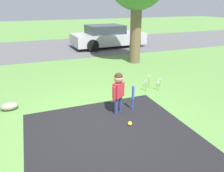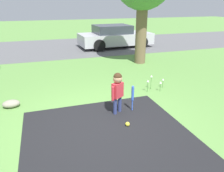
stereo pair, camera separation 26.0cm
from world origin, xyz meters
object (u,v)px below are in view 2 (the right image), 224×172
(sports_ball, at_px, (128,124))
(fire_hydrant, at_px, (137,49))
(parked_car, at_px, (115,37))
(child, at_px, (118,87))
(baseball_bat, at_px, (133,95))

(sports_ball, xyz_separation_m, fire_hydrant, (2.79, 5.70, 0.31))
(parked_car, bearing_deg, fire_hydrant, -87.39)
(sports_ball, bearing_deg, fire_hydrant, 63.87)
(sports_ball, height_order, parked_car, parked_car)
(child, bearing_deg, sports_ball, -121.57)
(child, bearing_deg, parked_car, 39.84)
(baseball_bat, xyz_separation_m, parked_car, (2.18, 7.66, 0.18))
(baseball_bat, height_order, sports_ball, baseball_bat)
(child, relative_size, fire_hydrant, 1.35)
(child, xyz_separation_m, sports_ball, (0.00, -0.63, -0.59))
(child, distance_m, parked_car, 8.07)
(fire_hydrant, bearing_deg, baseball_bat, -115.54)
(baseball_bat, height_order, parked_car, parked_car)
(parked_car, bearing_deg, sports_ball, -109.89)
(child, bearing_deg, fire_hydrant, 29.38)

